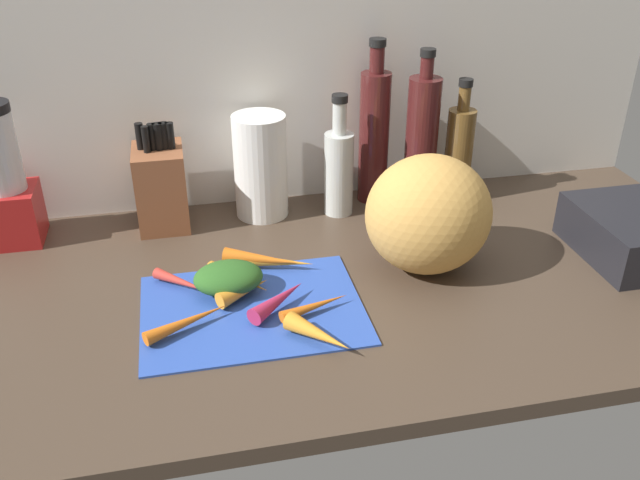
# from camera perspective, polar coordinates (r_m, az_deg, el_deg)

# --- Properties ---
(ground_plane) EXTENTS (1.70, 0.80, 0.03)m
(ground_plane) POSITION_cam_1_polar(r_m,az_deg,el_deg) (1.30, 0.54, -3.75)
(ground_plane) COLOR #47382B
(wall_back) EXTENTS (1.70, 0.03, 0.60)m
(wall_back) POSITION_cam_1_polar(r_m,az_deg,el_deg) (1.52, -2.69, 14.20)
(wall_back) COLOR silver
(wall_back) RESTS_ON ground_plane
(cutting_board) EXTENTS (0.39, 0.29, 0.01)m
(cutting_board) POSITION_cam_1_polar(r_m,az_deg,el_deg) (1.21, -5.69, -5.72)
(cutting_board) COLOR #2D51B7
(cutting_board) RESTS_ON ground_plane
(carrot_0) EXTENTS (0.13, 0.06, 0.03)m
(carrot_0) POSITION_cam_1_polar(r_m,az_deg,el_deg) (1.30, -3.33, -1.86)
(carrot_0) COLOR orange
(carrot_0) RESTS_ON cutting_board
(carrot_1) EXTENTS (0.15, 0.09, 0.02)m
(carrot_1) POSITION_cam_1_polar(r_m,az_deg,el_deg) (1.16, -11.00, -6.71)
(carrot_1) COLOR orange
(carrot_1) RESTS_ON cutting_board
(carrot_2) EXTENTS (0.15, 0.09, 0.03)m
(carrot_2) POSITION_cam_1_polar(r_m,az_deg,el_deg) (1.31, -4.94, -1.63)
(carrot_2) COLOR orange
(carrot_2) RESTS_ON cutting_board
(carrot_3) EXTENTS (0.11, 0.10, 0.02)m
(carrot_3) POSITION_cam_1_polar(r_m,az_deg,el_deg) (1.27, -11.44, -3.49)
(carrot_3) COLOR red
(carrot_3) RESTS_ON cutting_board
(carrot_4) EXTENTS (0.11, 0.12, 0.03)m
(carrot_4) POSITION_cam_1_polar(r_m,az_deg,el_deg) (1.26, -6.90, -3.13)
(carrot_4) COLOR orange
(carrot_4) RESTS_ON cutting_board
(carrot_5) EXTENTS (0.11, 0.08, 0.03)m
(carrot_5) POSITION_cam_1_polar(r_m,az_deg,el_deg) (1.22, -6.40, -4.22)
(carrot_5) COLOR orange
(carrot_5) RESTS_ON cutting_board
(carrot_6) EXTENTS (0.13, 0.06, 0.02)m
(carrot_6) POSITION_cam_1_polar(r_m,az_deg,el_deg) (1.18, -0.42, -5.54)
(carrot_6) COLOR orange
(carrot_6) RESTS_ON cutting_board
(carrot_7) EXTENTS (0.10, 0.12, 0.03)m
(carrot_7) POSITION_cam_1_polar(r_m,az_deg,el_deg) (1.10, -0.13, -7.90)
(carrot_7) COLOR orange
(carrot_7) RESTS_ON cutting_board
(carrot_8) EXTENTS (0.12, 0.11, 0.03)m
(carrot_8) POSITION_cam_1_polar(r_m,az_deg,el_deg) (1.19, -3.48, -5.00)
(carrot_8) COLOR #B2264C
(carrot_8) RESTS_ON cutting_board
(carrot_greens_pile) EXTENTS (0.13, 0.10, 0.05)m
(carrot_greens_pile) POSITION_cam_1_polar(r_m,az_deg,el_deg) (1.24, -7.70, -3.16)
(carrot_greens_pile) COLOR #2D6023
(carrot_greens_pile) RESTS_ON cutting_board
(winter_squash) EXTENTS (0.24, 0.22, 0.23)m
(winter_squash) POSITION_cam_1_polar(r_m,az_deg,el_deg) (1.28, 9.13, 2.05)
(winter_squash) COLOR gold
(winter_squash) RESTS_ON ground_plane
(knife_block) EXTENTS (0.10, 0.13, 0.23)m
(knife_block) POSITION_cam_1_polar(r_m,az_deg,el_deg) (1.48, -13.17, 4.47)
(knife_block) COLOR brown
(knife_block) RESTS_ON ground_plane
(blender_appliance) EXTENTS (0.11, 0.11, 0.29)m
(blender_appliance) POSITION_cam_1_polar(r_m,az_deg,el_deg) (1.50, -24.92, 4.25)
(blender_appliance) COLOR red
(blender_appliance) RESTS_ON ground_plane
(paper_towel_roll) EXTENTS (0.12, 0.12, 0.23)m
(paper_towel_roll) POSITION_cam_1_polar(r_m,az_deg,el_deg) (1.49, -5.01, 6.17)
(paper_towel_roll) COLOR white
(paper_towel_roll) RESTS_ON ground_plane
(bottle_0) EXTENTS (0.06, 0.06, 0.27)m
(bottle_0) POSITION_cam_1_polar(r_m,az_deg,el_deg) (1.49, 1.59, 6.01)
(bottle_0) COLOR silver
(bottle_0) RESTS_ON ground_plane
(bottle_1) EXTENTS (0.07, 0.07, 0.37)m
(bottle_1) POSITION_cam_1_polar(r_m,az_deg,el_deg) (1.54, 4.55, 8.83)
(bottle_1) COLOR #471919
(bottle_1) RESTS_ON ground_plane
(bottle_2) EXTENTS (0.07, 0.07, 0.35)m
(bottle_2) POSITION_cam_1_polar(r_m,az_deg,el_deg) (1.54, 8.50, 8.30)
(bottle_2) COLOR #471919
(bottle_2) RESTS_ON ground_plane
(bottle_3) EXTENTS (0.06, 0.06, 0.28)m
(bottle_3) POSITION_cam_1_polar(r_m,az_deg,el_deg) (1.58, 11.55, 7.20)
(bottle_3) COLOR brown
(bottle_3) RESTS_ON ground_plane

